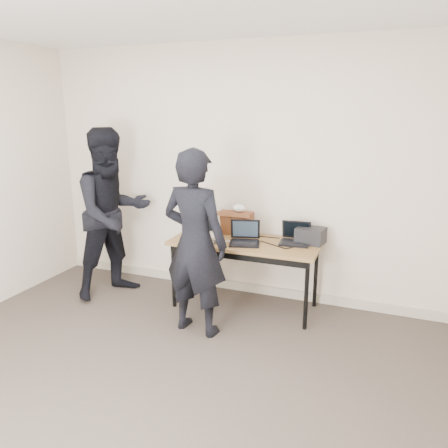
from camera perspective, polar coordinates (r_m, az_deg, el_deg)
The scene contains 13 objects.
room at distance 2.76m, azimuth -14.22°, elevation 0.24°, with size 4.60×4.60×2.80m.
desk at distance 4.45m, azimuth 2.72°, elevation -3.01°, with size 1.51×0.66×0.72m.
laptop_beige at distance 4.54m, azimuth -2.76°, elevation -1.22°, with size 0.35×0.34×0.24m.
laptop_center at distance 4.36m, azimuth 2.73°, elevation -1.86°, with size 0.36×0.35×0.23m.
laptop_right at distance 4.42m, azimuth 9.27°, elevation -1.85°, with size 0.31×0.30×0.21m.
leather_satchel at distance 4.66m, azimuth 1.56°, elevation 0.22°, with size 0.37×0.19×0.25m.
tissue at distance 4.62m, azimuth 1.93°, elevation 2.08°, with size 0.13×0.10×0.08m, color white.
equipment_box at distance 4.44m, azimuth 11.27°, elevation -1.47°, with size 0.27×0.23×0.16m, color black.
power_brick at distance 4.35m, azimuth -0.73°, elevation -2.39°, with size 0.08×0.05×0.03m, color black.
cables at distance 4.42m, azimuth 3.29°, elevation -2.29°, with size 1.16×0.42×0.01m.
person_typist at distance 3.92m, azimuth -3.81°, elevation -2.53°, with size 0.62×0.41×1.71m, color black.
person_observer at distance 4.88m, azimuth -14.32°, elevation 1.31°, with size 0.89×0.70×1.84m, color black.
baseboard at distance 5.08m, azimuth 1.56°, elevation -8.03°, with size 4.50×0.03×0.10m, color #B8B098.
Camera 1 is at (1.58, -2.17, 2.03)m, focal length 35.00 mm.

